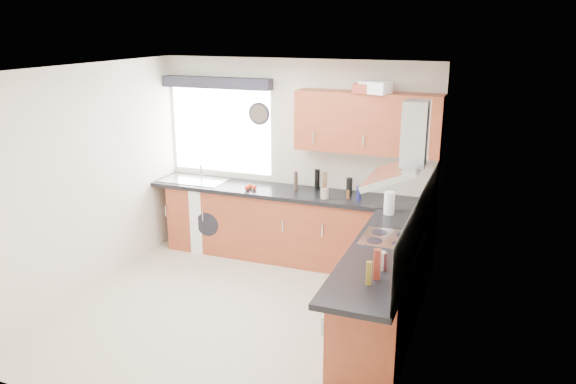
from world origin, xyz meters
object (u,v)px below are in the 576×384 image
at_px(oven, 387,285).
at_px(extractor_hood, 405,153).
at_px(upper_cabinets, 368,123).
at_px(washing_machine, 218,217).

xyz_separation_m(oven, extractor_hood, (0.10, -0.00, 1.34)).
distance_m(extractor_hood, upper_cabinets, 1.48).
distance_m(oven, washing_machine, 2.78).
height_order(upper_cabinets, washing_machine, upper_cabinets).
distance_m(upper_cabinets, washing_machine, 2.39).
relative_size(upper_cabinets, washing_machine, 1.98).
xyz_separation_m(upper_cabinets, washing_machine, (-1.95, -0.10, -1.37)).
bearing_deg(oven, extractor_hood, -0.00).
relative_size(oven, extractor_hood, 1.09).
bearing_deg(upper_cabinets, oven, -67.46).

